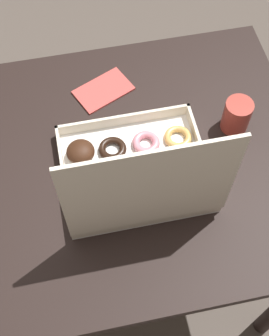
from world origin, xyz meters
The scene contains 5 objects.
ground_plane centered at (0.00, 0.00, 0.00)m, with size 8.00×8.00×0.00m, color #564C44.
dining_table centered at (0.00, 0.00, 0.65)m, with size 0.96×0.81×0.78m.
donut_box centered at (-0.01, 0.08, 0.84)m, with size 0.37×0.32×0.35m.
coffee_mug centered at (-0.30, -0.05, 0.83)m, with size 0.07×0.07×0.10m.
paper_napkin centered at (0.03, -0.24, 0.78)m, with size 0.18×0.15×0.01m.
Camera 1 is at (0.11, 0.61, 1.83)m, focal length 50.00 mm.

